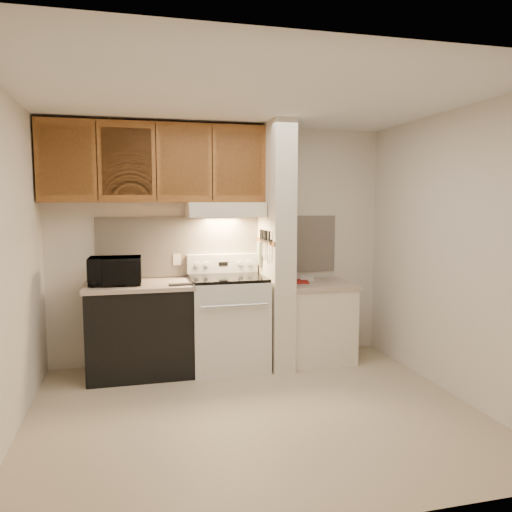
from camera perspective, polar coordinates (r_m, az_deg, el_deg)
name	(u,v)px	position (r m, az deg, el deg)	size (l,w,h in m)	color
floor	(255,412)	(4.25, -0.14, -17.42)	(3.60, 3.60, 0.00)	#C1AF91
ceiling	(255,97)	(3.98, -0.15, 17.74)	(3.60, 3.60, 0.00)	white
wall_back	(221,244)	(5.38, -3.97, 1.35)	(3.60, 0.02, 2.50)	silver
wall_left	(6,267)	(3.91, -26.71, -1.14)	(0.02, 3.00, 2.50)	silver
wall_right	(454,254)	(4.69, 21.73, 0.20)	(0.02, 3.00, 2.50)	silver
backsplash	(222,246)	(5.37, -3.95, 1.18)	(2.60, 0.02, 0.63)	beige
range_body	(228,324)	(5.18, -3.23, -7.71)	(0.76, 0.65, 0.92)	silver
oven_window	(234,327)	(4.87, -2.53, -8.13)	(0.50, 0.01, 0.30)	black
oven_handle	(235,306)	(4.78, -2.45, -5.69)	(0.02, 0.02, 0.65)	silver
cooktop	(228,278)	(5.08, -3.27, -2.51)	(0.74, 0.64, 0.03)	black
range_backguard	(223,263)	(5.35, -3.84, -0.84)	(0.76, 0.08, 0.20)	silver
range_display	(223,264)	(5.31, -3.76, -0.89)	(0.10, 0.01, 0.04)	black
range_knob_left_outer	(197,265)	(5.26, -6.76, -0.99)	(0.05, 0.05, 0.02)	silver
range_knob_left_inner	(206,264)	(5.27, -5.68, -0.95)	(0.05, 0.05, 0.02)	silver
range_knob_right_inner	(240,263)	(5.34, -1.86, -0.84)	(0.05, 0.05, 0.02)	silver
range_knob_right_outer	(249,263)	(5.36, -0.81, -0.81)	(0.05, 0.05, 0.02)	silver
dishwasher_front	(140,331)	(5.11, -13.10, -8.35)	(1.00, 0.63, 0.87)	black
left_countertop	(139,286)	(5.02, -13.23, -3.31)	(1.04, 0.67, 0.04)	#B9A18D
spoon_rest	(182,284)	(4.83, -8.45, -3.22)	(0.24, 0.08, 0.02)	black
teal_jar	(103,276)	(5.23, -17.12, -2.21)	(0.10, 0.10, 0.11)	#2F655F
outlet	(177,260)	(5.31, -9.02, -0.41)	(0.08, 0.01, 0.12)	silver
microwave	(115,271)	(4.98, -15.80, -1.65)	(0.49, 0.33, 0.27)	black
partition_pillar	(276,246)	(5.16, 2.29, 1.15)	(0.22, 0.70, 2.50)	beige
pillar_trim	(265,241)	(5.13, 1.05, 1.68)	(0.01, 0.70, 0.04)	brown
knife_strip	(266,240)	(5.07, 1.13, 1.86)	(0.02, 0.42, 0.04)	black
knife_blade_a	(269,251)	(4.92, 1.52, 0.55)	(0.01, 0.04, 0.16)	silver
knife_handle_a	(269,236)	(4.90, 1.53, 2.29)	(0.02, 0.02, 0.10)	black
knife_blade_b	(267,251)	(5.00, 1.25, 0.53)	(0.01, 0.04, 0.18)	silver
knife_handle_b	(267,235)	(5.00, 1.22, 2.36)	(0.02, 0.02, 0.10)	black
knife_blade_c	(265,252)	(5.07, 1.02, 0.50)	(0.01, 0.04, 0.20)	silver
knife_handle_c	(265,235)	(5.06, 1.04, 2.41)	(0.02, 0.02, 0.10)	black
knife_blade_d	(263,249)	(5.15, 0.79, 0.81)	(0.01, 0.04, 0.16)	silver
knife_handle_d	(263,235)	(5.14, 0.79, 2.47)	(0.02, 0.02, 0.10)	black
knife_blade_e	(261,249)	(5.24, 0.54, 0.79)	(0.01, 0.04, 0.18)	silver
knife_handle_e	(261,234)	(5.22, 0.55, 2.53)	(0.02, 0.02, 0.10)	black
oven_mitt	(260,253)	(5.30, 0.40, 0.33)	(0.03, 0.10, 0.25)	gray
right_cab_base	(317,323)	(5.45, 6.95, -7.65)	(0.70, 0.60, 0.81)	silver
right_countertop	(317,284)	(5.36, 7.01, -3.23)	(0.74, 0.64, 0.04)	#B9A18D
red_folder	(299,281)	(5.37, 4.90, -2.92)	(0.20, 0.28, 0.01)	maroon
white_box	(307,278)	(5.50, 5.85, -2.56)	(0.15, 0.10, 0.04)	white
range_hood	(225,210)	(5.15, -3.57, 5.31)	(0.78, 0.44, 0.15)	silver
hood_lip	(229,215)	(4.94, -3.13, 4.75)	(0.78, 0.04, 0.06)	silver
upper_cabinets	(155,163)	(5.13, -11.43, 10.34)	(2.18, 0.33, 0.77)	brown
cab_door_a	(66,160)	(5.00, -20.90, 10.17)	(0.46, 0.01, 0.63)	brown
cab_gap_a	(97,161)	(4.97, -17.73, 10.30)	(0.01, 0.01, 0.73)	black
cab_door_b	(127,162)	(4.96, -14.54, 10.41)	(0.46, 0.01, 0.63)	brown
cab_gap_b	(156,162)	(4.97, -11.35, 10.48)	(0.01, 0.01, 0.73)	black
cab_door_c	(185,163)	(4.99, -8.17, 10.52)	(0.46, 0.01, 0.63)	brown
cab_gap_c	(212,163)	(5.02, -5.02, 10.52)	(0.01, 0.01, 0.73)	black
cab_door_d	(239,164)	(5.08, -1.93, 10.50)	(0.46, 0.01, 0.63)	brown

